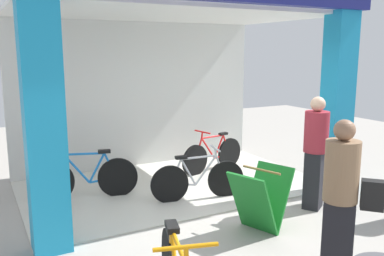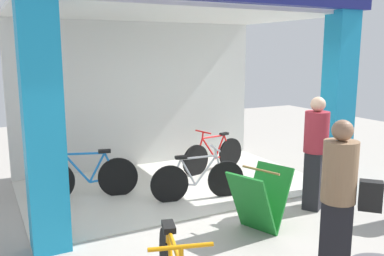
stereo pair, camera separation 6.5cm
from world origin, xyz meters
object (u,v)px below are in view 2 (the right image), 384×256
(sandwich_board_sign, at_px, (260,200))
(bicycle_inside_1, at_px, (214,155))
(bicycle_inside_0, at_px, (87,177))
(pedestrian_3, at_px, (315,152))
(bicycle_inside_2, at_px, (198,180))
(pedestrian_2, at_px, (339,201))

(sandwich_board_sign, bearing_deg, bicycle_inside_1, 72.22)
(bicycle_inside_0, height_order, pedestrian_3, pedestrian_3)
(bicycle_inside_1, xyz_separation_m, bicycle_inside_2, (-1.02, -1.25, 0.00))
(bicycle_inside_0, xyz_separation_m, bicycle_inside_2, (1.54, -0.86, -0.02))
(bicycle_inside_1, relative_size, pedestrian_2, 0.89)
(bicycle_inside_1, distance_m, pedestrian_2, 4.12)
(pedestrian_2, xyz_separation_m, pedestrian_3, (1.26, 1.65, -0.00))
(bicycle_inside_2, bearing_deg, pedestrian_2, -87.60)
(bicycle_inside_0, bearing_deg, pedestrian_2, -65.33)
(pedestrian_2, relative_size, pedestrian_3, 1.00)
(sandwich_board_sign, height_order, pedestrian_3, pedestrian_3)
(bicycle_inside_2, height_order, pedestrian_2, pedestrian_2)
(bicycle_inside_1, height_order, bicycle_inside_2, same)
(bicycle_inside_1, height_order, pedestrian_3, pedestrian_3)
(bicycle_inside_2, distance_m, pedestrian_3, 1.84)
(pedestrian_3, bearing_deg, bicycle_inside_0, 146.17)
(bicycle_inside_0, bearing_deg, pedestrian_3, -33.83)
(pedestrian_2, height_order, pedestrian_3, pedestrian_2)
(bicycle_inside_1, relative_size, pedestrian_3, 0.89)
(sandwich_board_sign, distance_m, pedestrian_3, 1.30)
(sandwich_board_sign, xyz_separation_m, pedestrian_3, (1.19, 0.26, 0.46))
(bicycle_inside_1, xyz_separation_m, pedestrian_2, (-0.91, -3.98, 0.54))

